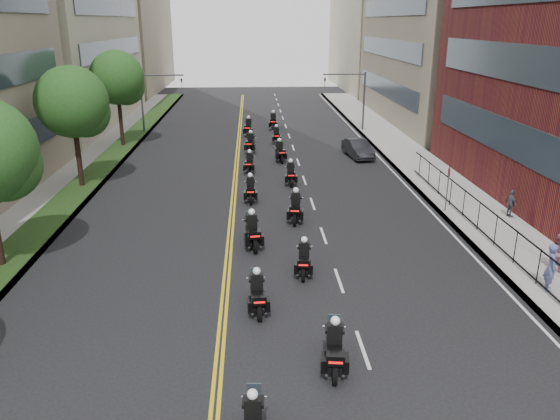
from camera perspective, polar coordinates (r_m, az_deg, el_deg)
The scene contains 26 objects.
sidewalk_right at distance 38.56m, azimuth 15.72°, elevation 3.31°, with size 4.00×90.00×0.15m, color gray.
sidewalk_left at distance 38.37m, azimuth -20.69°, elevation 2.70°, with size 4.00×90.00×0.15m, color gray.
grass_strip at distance 38.11m, azimuth -19.56°, elevation 2.88°, with size 2.00×90.00×0.04m, color #1A3613.
building_right_far at distance 90.84m, azimuth 11.60°, elevation 20.60°, with size 15.00×28.00×26.00m, color #AAA589.
building_left_far at distance 90.81m, azimuth -17.99°, elevation 20.10°, with size 16.00×28.00×26.00m, color gray.
iron_fence at distance 26.52m, azimuth 22.46°, elevation -2.74°, with size 0.05×28.00×1.50m.
street_trees at distance 31.08m, azimuth -23.47°, elevation 8.34°, with size 4.40×38.40×7.98m.
traffic_signal_right at distance 53.45m, azimuth 7.77°, elevation 12.07°, with size 4.09×0.20×5.60m.
traffic_signal_left at distance 53.33m, azimuth -13.27°, elevation 11.73°, with size 4.09×0.20×5.60m.
motorcycle_1 at distance 17.20m, azimuth 5.71°, elevation -14.27°, with size 0.68×2.35×1.73m.
motorcycle_2 at distance 20.21m, azimuth -2.38°, elevation -8.80°, with size 0.58×2.28×1.68m.
motorcycle_3 at distance 23.00m, azimuth 2.51°, elevation -5.21°, with size 0.65×2.22×1.64m.
motorcycle_4 at distance 25.69m, azimuth -2.91°, elevation -2.33°, with size 0.75×2.51×1.85m.
motorcycle_5 at distance 28.98m, azimuth 1.64°, elevation 0.20°, with size 0.73×2.47×1.83m.
motorcycle_6 at distance 32.26m, azimuth -3.10°, elevation 2.08°, with size 0.53×2.31×1.70m.
motorcycle_7 at distance 35.63m, azimuth 1.13°, elevation 3.75°, with size 0.53×2.30×1.70m.
motorcycle_8 at distance 38.55m, azimuth -3.20°, elevation 4.87°, with size 0.62×2.20×1.63m.
motorcycle_9 at distance 41.62m, azimuth -0.01°, elevation 6.05°, with size 0.71×2.40×1.77m.
motorcycle_10 at distance 44.59m, azimuth -3.09°, elevation 6.93°, with size 0.74×2.45×1.81m.
motorcycle_11 at distance 47.95m, azimuth -0.37°, elevation 7.75°, with size 0.52×2.25×1.66m.
motorcycle_12 at distance 51.19m, azimuth -3.31°, elevation 8.55°, with size 0.70×2.54×1.87m.
motorcycle_13 at distance 54.33m, azimuth -0.72°, elevation 9.20°, with size 0.62×2.54×1.87m.
parked_sedan at distance 43.33m, azimuth 8.14°, elevation 6.38°, with size 1.47×4.21×1.39m, color black.
pedestrian_a at distance 23.67m, azimuth 26.48°, elevation -5.37°, with size 0.71×0.46×1.94m, color #505A94.
pedestrian_b at distance 25.76m, azimuth 27.03°, elevation -3.91°, with size 0.79×0.61×1.62m, color #904E5B.
pedestrian_c at distance 31.65m, azimuth 22.99°, elevation 0.62°, with size 0.88×0.37×1.50m, color #47474F.
Camera 1 is at (-0.31, -10.13, 10.13)m, focal length 35.00 mm.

